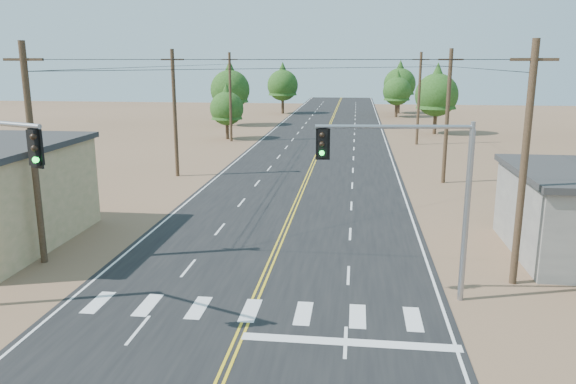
# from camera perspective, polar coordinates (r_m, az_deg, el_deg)

# --- Properties ---
(road) EXTENTS (15.00, 200.00, 0.02)m
(road) POSITION_cam_1_polar(r_m,az_deg,el_deg) (42.32, 1.66, 0.77)
(road) COLOR black
(road) RESTS_ON ground
(utility_pole_left_near) EXTENTS (1.80, 0.30, 10.00)m
(utility_pole_left_near) POSITION_cam_1_polar(r_m,az_deg,el_deg) (27.48, -24.46, 3.57)
(utility_pole_left_near) COLOR #4C3826
(utility_pole_left_near) RESTS_ON ground
(utility_pole_left_mid) EXTENTS (1.80, 0.30, 10.00)m
(utility_pole_left_mid) POSITION_cam_1_polar(r_m,az_deg,el_deg) (45.62, -11.43, 7.92)
(utility_pole_left_mid) COLOR #4C3826
(utility_pole_left_mid) RESTS_ON ground
(utility_pole_left_far) EXTENTS (1.80, 0.30, 10.00)m
(utility_pole_left_far) POSITION_cam_1_polar(r_m,az_deg,el_deg) (64.86, -5.88, 9.64)
(utility_pole_left_far) COLOR #4C3826
(utility_pole_left_far) RESTS_ON ground
(utility_pole_right_near) EXTENTS (1.80, 0.30, 10.00)m
(utility_pole_right_near) POSITION_cam_1_polar(r_m,az_deg,el_deg) (24.45, 22.86, 2.65)
(utility_pole_right_near) COLOR #4C3826
(utility_pole_right_near) RESTS_ON ground
(utility_pole_right_mid) EXTENTS (1.80, 0.30, 10.00)m
(utility_pole_right_mid) POSITION_cam_1_polar(r_m,az_deg,el_deg) (43.86, 15.87, 7.47)
(utility_pole_right_mid) COLOR #4C3826
(utility_pole_right_mid) RESTS_ON ground
(utility_pole_right_far) EXTENTS (1.80, 0.30, 10.00)m
(utility_pole_right_far) POSITION_cam_1_polar(r_m,az_deg,el_deg) (63.64, 13.16, 9.29)
(utility_pole_right_far) COLOR #4C3826
(utility_pole_right_far) RESTS_ON ground
(signal_mast_right) EXTENTS (5.87, 0.92, 6.99)m
(signal_mast_right) POSITION_cam_1_polar(r_m,az_deg,el_deg) (21.60, 13.60, 1.00)
(signal_mast_right) COLOR gray
(signal_mast_right) RESTS_ON ground
(tree_left_near) EXTENTS (3.93, 3.93, 6.55)m
(tree_left_near) POSITION_cam_1_polar(r_m,az_deg,el_deg) (66.84, -6.25, 8.78)
(tree_left_near) COLOR #3F2D1E
(tree_left_near) RESTS_ON ground
(tree_left_mid) EXTENTS (5.52, 5.52, 9.19)m
(tree_left_mid) POSITION_cam_1_polar(r_m,az_deg,el_deg) (80.71, -5.91, 10.71)
(tree_left_mid) COLOR #3F2D1E
(tree_left_mid) RESTS_ON ground
(tree_left_far) EXTENTS (5.30, 5.30, 8.84)m
(tree_left_far) POSITION_cam_1_polar(r_m,az_deg,el_deg) (98.49, -0.55, 11.11)
(tree_left_far) COLOR #3F2D1E
(tree_left_far) RESTS_ON ground
(tree_right_near) EXTENTS (5.34, 5.34, 8.89)m
(tree_right_near) POSITION_cam_1_polar(r_m,az_deg,el_deg) (73.38, 14.88, 9.94)
(tree_right_near) COLOR #3F2D1E
(tree_right_near) RESTS_ON ground
(tree_right_mid) EXTENTS (4.56, 4.56, 7.61)m
(tree_right_mid) POSITION_cam_1_polar(r_m,az_deg,el_deg) (94.17, 11.03, 10.30)
(tree_right_mid) COLOR #3F2D1E
(tree_right_mid) RESTS_ON ground
(tree_right_far) EXTENTS (5.50, 5.50, 9.16)m
(tree_right_far) POSITION_cam_1_polar(r_m,az_deg,el_deg) (100.78, 11.29, 11.02)
(tree_right_far) COLOR #3F2D1E
(tree_right_far) RESTS_ON ground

